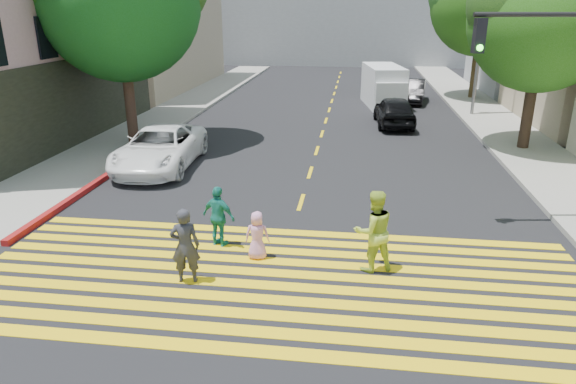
% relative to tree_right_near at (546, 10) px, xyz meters
% --- Properties ---
extents(ground, '(120.00, 120.00, 0.00)m').
position_rel_tree_right_near_xyz_m(ground, '(-8.45, -13.16, -5.45)').
color(ground, black).
extents(sidewalk_left, '(3.00, 40.00, 0.15)m').
position_rel_tree_right_near_xyz_m(sidewalk_left, '(-16.95, 8.84, -5.37)').
color(sidewalk_left, gray).
rests_on(sidewalk_left, ground).
extents(sidewalk_right, '(3.00, 60.00, 0.15)m').
position_rel_tree_right_near_xyz_m(sidewalk_right, '(0.05, 1.84, -5.37)').
color(sidewalk_right, gray).
rests_on(sidewalk_right, ground).
extents(curb_red, '(0.20, 8.00, 0.16)m').
position_rel_tree_right_near_xyz_m(curb_red, '(-15.35, -7.16, -5.37)').
color(curb_red, maroon).
rests_on(curb_red, ground).
extents(crosswalk, '(13.40, 5.30, 0.01)m').
position_rel_tree_right_near_xyz_m(crosswalk, '(-8.45, -11.88, -5.44)').
color(crosswalk, yellow).
rests_on(crosswalk, ground).
extents(lane_line, '(0.12, 34.40, 0.01)m').
position_rel_tree_right_near_xyz_m(lane_line, '(-8.45, 9.34, -5.44)').
color(lane_line, yellow).
rests_on(lane_line, ground).
extents(building_left_tan, '(12.00, 16.00, 10.00)m').
position_rel_tree_right_near_xyz_m(building_left_tan, '(-24.45, 14.84, -0.45)').
color(building_left_tan, tan).
rests_on(building_left_tan, ground).
extents(building_right_grey, '(10.00, 10.00, 10.00)m').
position_rel_tree_right_near_xyz_m(building_right_grey, '(6.55, 16.84, -0.45)').
color(building_right_grey, gray).
rests_on(building_right_grey, ground).
extents(backdrop_block, '(30.00, 8.00, 12.00)m').
position_rel_tree_right_near_xyz_m(backdrop_block, '(-8.45, 34.84, 0.55)').
color(backdrop_block, gray).
rests_on(backdrop_block, ground).
extents(tree_right_near, '(6.21, 5.73, 8.05)m').
position_rel_tree_right_near_xyz_m(tree_right_near, '(0.00, 0.00, 0.00)').
color(tree_right_near, black).
rests_on(tree_right_near, ground).
extents(pedestrian_man, '(0.68, 0.52, 1.68)m').
position_rel_tree_right_near_xyz_m(pedestrian_man, '(-10.35, -12.20, -4.61)').
color(pedestrian_man, '#2D2E35').
rests_on(pedestrian_man, ground).
extents(pedestrian_woman, '(1.11, 1.00, 1.87)m').
position_rel_tree_right_near_xyz_m(pedestrian_woman, '(-6.43, -11.13, -4.51)').
color(pedestrian_woman, '#ABC93D').
rests_on(pedestrian_woman, ground).
extents(pedestrian_child, '(0.59, 0.41, 1.16)m').
position_rel_tree_right_near_xyz_m(pedestrian_child, '(-9.06, -10.93, -4.87)').
color(pedestrian_child, '#D88DBF').
rests_on(pedestrian_child, ground).
extents(pedestrian_extra, '(0.97, 0.66, 1.53)m').
position_rel_tree_right_near_xyz_m(pedestrian_extra, '(-10.11, -10.38, -4.68)').
color(pedestrian_extra, '#1C8076').
rests_on(pedestrian_extra, ground).
extents(white_sedan, '(2.68, 5.40, 1.47)m').
position_rel_tree_right_near_xyz_m(white_sedan, '(-13.94, -4.23, -4.71)').
color(white_sedan, white).
rests_on(white_sedan, ground).
extents(dark_car_near, '(2.01, 4.44, 1.48)m').
position_rel_tree_right_near_xyz_m(dark_car_near, '(-5.04, 4.06, -4.71)').
color(dark_car_near, black).
rests_on(dark_car_near, ground).
extents(silver_car, '(2.25, 4.51, 1.26)m').
position_rel_tree_right_near_xyz_m(silver_car, '(-5.36, 18.26, -4.82)').
color(silver_car, '#979BA8').
rests_on(silver_car, ground).
extents(dark_car_parked, '(2.07, 4.37, 1.39)m').
position_rel_tree_right_near_xyz_m(dark_car_parked, '(-3.54, 11.08, -4.75)').
color(dark_car_parked, black).
rests_on(dark_car_parked, ground).
extents(white_van, '(2.55, 5.16, 2.33)m').
position_rel_tree_right_near_xyz_m(white_van, '(-5.35, 9.45, -4.34)').
color(white_van, silver).
rests_on(white_van, ground).
extents(street_lamp, '(2.13, 0.59, 9.43)m').
position_rel_tree_right_near_xyz_m(street_lamp, '(-0.93, 6.90, -0.03)').
color(street_lamp, slate).
rests_on(street_lamp, ground).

